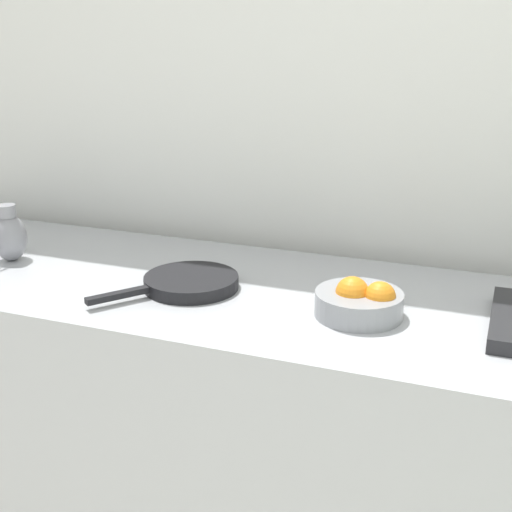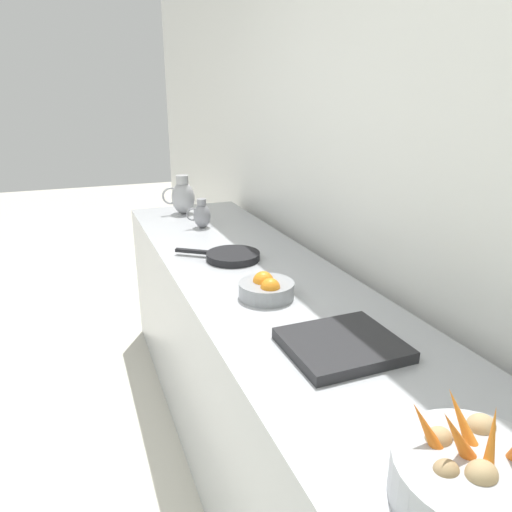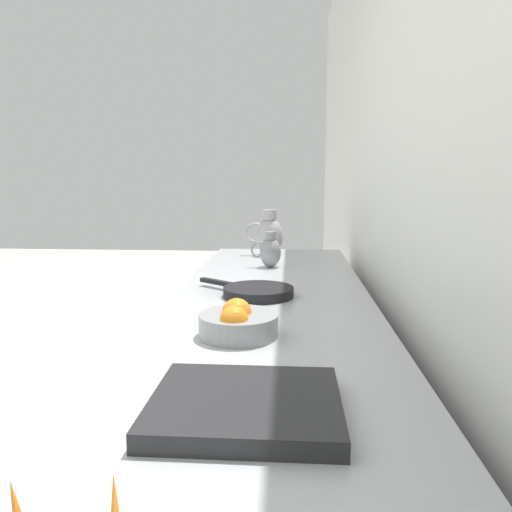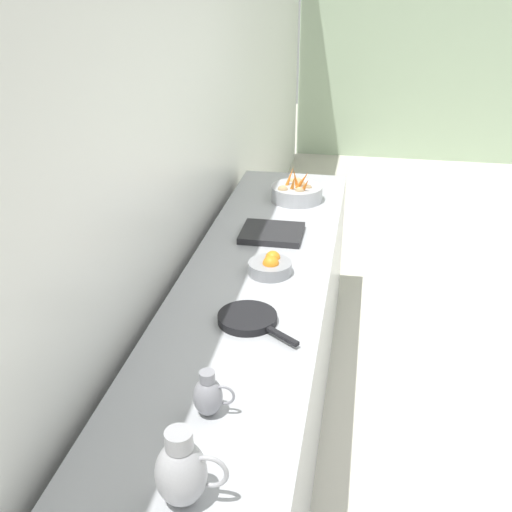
% 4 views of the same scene
% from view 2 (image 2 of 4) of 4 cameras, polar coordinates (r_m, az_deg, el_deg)
% --- Properties ---
extents(tile_wall_left, '(0.10, 9.29, 3.00)m').
position_cam_2_polar(tile_wall_left, '(1.63, 26.17, 10.77)').
color(tile_wall_left, white).
rests_on(tile_wall_left, ground_plane).
extents(prep_counter, '(0.72, 3.29, 0.94)m').
position_cam_2_polar(prep_counter, '(2.13, 2.32, -15.74)').
color(prep_counter, '#ADAFB5').
rests_on(prep_counter, ground_plane).
extents(vegetable_colander, '(0.33, 0.33, 0.21)m').
position_cam_2_polar(vegetable_colander, '(1.07, 25.39, -23.50)').
color(vegetable_colander, '#ADAFB5').
rests_on(vegetable_colander, prep_counter).
extents(orange_bowl, '(0.22, 0.22, 0.10)m').
position_cam_2_polar(orange_bowl, '(1.81, 1.27, -3.96)').
color(orange_bowl, gray).
rests_on(orange_bowl, prep_counter).
extents(metal_pitcher_tall, '(0.21, 0.15, 0.25)m').
position_cam_2_polar(metal_pitcher_tall, '(3.14, -8.91, 7.16)').
color(metal_pitcher_tall, '#A3A3A8').
rests_on(metal_pitcher_tall, prep_counter).
extents(metal_pitcher_short, '(0.15, 0.10, 0.17)m').
position_cam_2_polar(metal_pitcher_short, '(2.79, -6.62, 5.00)').
color(metal_pitcher_short, gray).
rests_on(metal_pitcher_short, prep_counter).
extents(counter_sink_basin, '(0.34, 0.30, 0.04)m').
position_cam_2_polar(counter_sink_basin, '(1.49, 10.42, -10.57)').
color(counter_sink_basin, '#232326').
rests_on(counter_sink_basin, prep_counter).
extents(skillet_on_counter, '(0.37, 0.31, 0.03)m').
position_cam_2_polar(skillet_on_counter, '(2.24, -2.94, 0.00)').
color(skillet_on_counter, black).
rests_on(skillet_on_counter, prep_counter).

